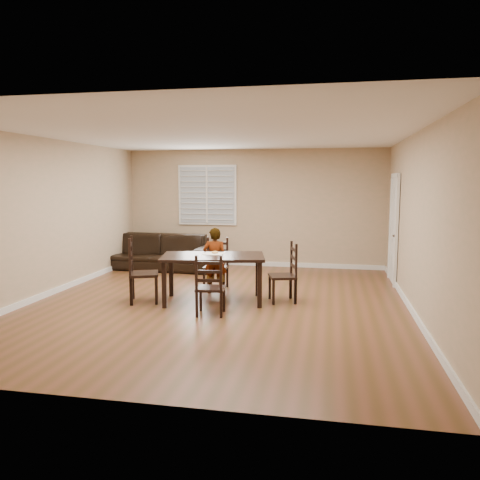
% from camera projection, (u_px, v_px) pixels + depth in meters
% --- Properties ---
extents(ground, '(7.00, 7.00, 0.00)m').
position_uv_depth(ground, '(218.00, 303.00, 7.60)').
color(ground, brown).
rests_on(ground, ground).
extents(room, '(6.04, 7.04, 2.72)m').
position_uv_depth(room, '(223.00, 191.00, 7.54)').
color(room, tan).
rests_on(room, ground).
extents(dining_table, '(1.80, 1.23, 0.77)m').
position_uv_depth(dining_table, '(213.00, 261.00, 7.61)').
color(dining_table, black).
rests_on(dining_table, ground).
extents(chair_near, '(0.44, 0.41, 0.94)m').
position_uv_depth(chair_near, '(217.00, 265.00, 8.68)').
color(chair_near, black).
rests_on(chair_near, ground).
extents(chair_far, '(0.45, 0.42, 0.91)m').
position_uv_depth(chair_far, '(209.00, 289.00, 6.79)').
color(chair_far, black).
rests_on(chair_far, ground).
extents(chair_left, '(0.59, 0.61, 1.08)m').
position_uv_depth(chair_left, '(136.00, 273.00, 7.61)').
color(chair_left, black).
rests_on(chair_left, ground).
extents(chair_right, '(0.52, 0.54, 0.98)m').
position_uv_depth(chair_right, '(289.00, 275.00, 7.66)').
color(chair_right, black).
rests_on(chair_right, ground).
extents(child, '(0.45, 0.32, 1.17)m').
position_uv_depth(child, '(215.00, 261.00, 8.22)').
color(child, gray).
rests_on(child, ground).
extents(napkin, '(0.34, 0.34, 0.00)m').
position_uv_depth(napkin, '(214.00, 253.00, 7.79)').
color(napkin, white).
rests_on(napkin, dining_table).
extents(donut, '(0.11, 0.11, 0.04)m').
position_uv_depth(donut, '(215.00, 252.00, 7.78)').
color(donut, '#CE924A').
rests_on(donut, napkin).
extents(sofa, '(2.69, 1.15, 0.77)m').
position_uv_depth(sofa, '(158.00, 252.00, 10.58)').
color(sofa, black).
rests_on(sofa, ground).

